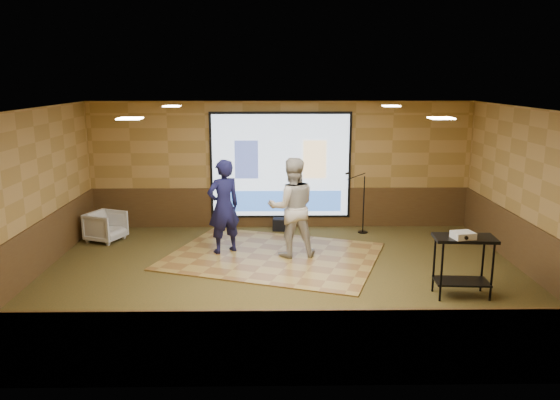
{
  "coord_description": "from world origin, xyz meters",
  "views": [
    {
      "loc": [
        -0.2,
        -9.26,
        3.54
      ],
      "look_at": [
        -0.05,
        0.65,
        1.3
      ],
      "focal_mm": 35.0,
      "sensor_mm": 36.0,
      "label": 1
    }
  ],
  "objects_px": {
    "projector_screen": "(281,167)",
    "banquet_chair": "(106,226)",
    "dance_floor": "(273,256)",
    "player_right": "(292,207)",
    "av_table": "(464,254)",
    "mic_stand": "(361,212)",
    "projector": "(463,235)",
    "player_left": "(224,206)",
    "duffel_bag": "(283,224)"
  },
  "relations": [
    {
      "from": "projector_screen",
      "to": "projector",
      "type": "xyz_separation_m",
      "value": [
        2.84,
        -4.39,
        -0.4
      ]
    },
    {
      "from": "mic_stand",
      "to": "dance_floor",
      "type": "bearing_deg",
      "value": -116.58
    },
    {
      "from": "projector",
      "to": "projector_screen",
      "type": "bearing_deg",
      "value": 111.89
    },
    {
      "from": "dance_floor",
      "to": "av_table",
      "type": "relative_size",
      "value": 3.94
    },
    {
      "from": "player_right",
      "to": "duffel_bag",
      "type": "xyz_separation_m",
      "value": [
        -0.15,
        1.95,
        -0.88
      ]
    },
    {
      "from": "projector_screen",
      "to": "av_table",
      "type": "height_order",
      "value": "projector_screen"
    },
    {
      "from": "banquet_chair",
      "to": "projector",
      "type": "bearing_deg",
      "value": -93.6
    },
    {
      "from": "projector_screen",
      "to": "banquet_chair",
      "type": "xyz_separation_m",
      "value": [
        -3.87,
        -1.07,
        -1.15
      ]
    },
    {
      "from": "projector_screen",
      "to": "duffel_bag",
      "type": "distance_m",
      "value": 1.36
    },
    {
      "from": "mic_stand",
      "to": "banquet_chair",
      "type": "bearing_deg",
      "value": -151.04
    },
    {
      "from": "dance_floor",
      "to": "mic_stand",
      "type": "height_order",
      "value": "mic_stand"
    },
    {
      "from": "projector",
      "to": "mic_stand",
      "type": "xyz_separation_m",
      "value": [
        -0.99,
        3.89,
        -0.58
      ]
    },
    {
      "from": "dance_floor",
      "to": "duffel_bag",
      "type": "distance_m",
      "value": 1.98
    },
    {
      "from": "projector_screen",
      "to": "banquet_chair",
      "type": "height_order",
      "value": "projector_screen"
    },
    {
      "from": "banquet_chair",
      "to": "duffel_bag",
      "type": "height_order",
      "value": "banquet_chair"
    },
    {
      "from": "av_table",
      "to": "mic_stand",
      "type": "distance_m",
      "value": 3.94
    },
    {
      "from": "projector_screen",
      "to": "projector",
      "type": "height_order",
      "value": "projector_screen"
    },
    {
      "from": "duffel_bag",
      "to": "mic_stand",
      "type": "bearing_deg",
      "value": -7.4
    },
    {
      "from": "dance_floor",
      "to": "player_left",
      "type": "distance_m",
      "value": 1.41
    },
    {
      "from": "projector",
      "to": "mic_stand",
      "type": "relative_size",
      "value": 0.23
    },
    {
      "from": "player_left",
      "to": "banquet_chair",
      "type": "height_order",
      "value": "player_left"
    },
    {
      "from": "projector",
      "to": "duffel_bag",
      "type": "height_order",
      "value": "projector"
    },
    {
      "from": "player_left",
      "to": "duffel_bag",
      "type": "xyz_separation_m",
      "value": [
        1.23,
        1.71,
        -0.85
      ]
    },
    {
      "from": "player_right",
      "to": "mic_stand",
      "type": "bearing_deg",
      "value": -141.48
    },
    {
      "from": "player_left",
      "to": "projector_screen",
      "type": "bearing_deg",
      "value": -151.61
    },
    {
      "from": "projector",
      "to": "player_left",
      "type": "bearing_deg",
      "value": 138.0
    },
    {
      "from": "mic_stand",
      "to": "duffel_bag",
      "type": "xyz_separation_m",
      "value": [
        -1.81,
        0.23,
        -0.35
      ]
    },
    {
      "from": "player_right",
      "to": "mic_stand",
      "type": "height_order",
      "value": "player_right"
    },
    {
      "from": "duffel_bag",
      "to": "projector",
      "type": "bearing_deg",
      "value": -55.81
    },
    {
      "from": "av_table",
      "to": "projector_screen",
      "type": "bearing_deg",
      "value": 124.19
    },
    {
      "from": "player_right",
      "to": "projector",
      "type": "relative_size",
      "value": 6.04
    },
    {
      "from": "projector",
      "to": "banquet_chair",
      "type": "xyz_separation_m",
      "value": [
        -6.71,
        3.31,
        -0.75
      ]
    },
    {
      "from": "dance_floor",
      "to": "projector",
      "type": "relative_size",
      "value": 12.26
    },
    {
      "from": "av_table",
      "to": "projector",
      "type": "xyz_separation_m",
      "value": [
        -0.07,
        -0.1,
        0.35
      ]
    },
    {
      "from": "projector",
      "to": "mic_stand",
      "type": "bearing_deg",
      "value": 93.22
    },
    {
      "from": "player_right",
      "to": "mic_stand",
      "type": "xyz_separation_m",
      "value": [
        1.66,
        1.72,
        -0.53
      ]
    },
    {
      "from": "duffel_bag",
      "to": "dance_floor",
      "type": "bearing_deg",
      "value": -96.8
    },
    {
      "from": "dance_floor",
      "to": "player_right",
      "type": "relative_size",
      "value": 2.03
    },
    {
      "from": "dance_floor",
      "to": "duffel_bag",
      "type": "height_order",
      "value": "duffel_bag"
    },
    {
      "from": "projector_screen",
      "to": "av_table",
      "type": "distance_m",
      "value": 5.24
    },
    {
      "from": "av_table",
      "to": "duffel_bag",
      "type": "relative_size",
      "value": 2.27
    },
    {
      "from": "projector_screen",
      "to": "dance_floor",
      "type": "distance_m",
      "value": 2.67
    },
    {
      "from": "projector_screen",
      "to": "dance_floor",
      "type": "relative_size",
      "value": 0.82
    },
    {
      "from": "player_right",
      "to": "mic_stand",
      "type": "relative_size",
      "value": 1.38
    },
    {
      "from": "dance_floor",
      "to": "projector",
      "type": "bearing_deg",
      "value": -35.44
    },
    {
      "from": "projector_screen",
      "to": "player_left",
      "type": "relative_size",
      "value": 1.73
    },
    {
      "from": "av_table",
      "to": "mic_stand",
      "type": "bearing_deg",
      "value": 105.61
    },
    {
      "from": "av_table",
      "to": "projector",
      "type": "bearing_deg",
      "value": -124.63
    },
    {
      "from": "dance_floor",
      "to": "duffel_bag",
      "type": "xyz_separation_m",
      "value": [
        0.23,
        1.96,
        0.13
      ]
    },
    {
      "from": "dance_floor",
      "to": "projector_screen",
      "type": "bearing_deg",
      "value": 85.12
    }
  ]
}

